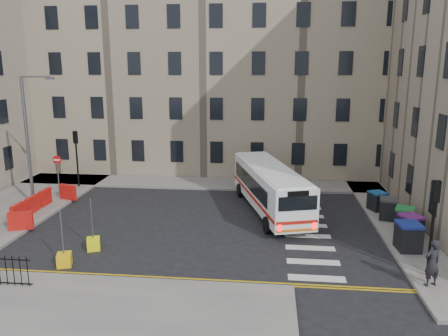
% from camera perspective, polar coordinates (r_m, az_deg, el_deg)
% --- Properties ---
extents(ground, '(120.00, 120.00, 0.00)m').
position_cam_1_polar(ground, '(24.79, 1.32, -7.47)').
color(ground, black).
rests_on(ground, ground).
extents(pavement_north, '(36.00, 3.20, 0.15)m').
position_cam_1_polar(pavement_north, '(33.83, -7.62, -1.87)').
color(pavement_north, slate).
rests_on(pavement_north, ground).
extents(pavement_east, '(2.40, 26.00, 0.15)m').
position_cam_1_polar(pavement_east, '(29.35, 19.87, -4.85)').
color(pavement_east, slate).
rests_on(pavement_east, ground).
extents(pavement_west, '(6.00, 22.00, 0.15)m').
position_cam_1_polar(pavement_west, '(30.17, -26.15, -4.94)').
color(pavement_west, slate).
rests_on(pavement_west, ground).
extents(pavement_sw, '(20.00, 6.00, 0.15)m').
position_cam_1_polar(pavement_sw, '(18.05, -25.57, -16.75)').
color(pavement_sw, slate).
rests_on(pavement_sw, ground).
extents(terrace_north, '(38.30, 10.80, 17.20)m').
position_cam_1_polar(terrace_north, '(39.68, -7.04, 12.78)').
color(terrace_north, gray).
rests_on(terrace_north, ground).
extents(traffic_light_east, '(0.28, 0.22, 4.10)m').
position_cam_1_polar(traffic_light_east, '(19.75, 25.72, -5.38)').
color(traffic_light_east, black).
rests_on(traffic_light_east, pavement_east).
extents(traffic_light_nw, '(0.28, 0.22, 4.10)m').
position_cam_1_polar(traffic_light_nw, '(33.27, -18.73, 2.23)').
color(traffic_light_nw, black).
rests_on(traffic_light_nw, pavement_west).
extents(streetlamp, '(0.50, 0.22, 8.14)m').
position_cam_1_polar(streetlamp, '(29.57, -24.31, 3.40)').
color(streetlamp, '#595B5E').
rests_on(streetlamp, pavement_west).
extents(no_entry_north, '(0.60, 0.08, 3.00)m').
position_cam_1_polar(no_entry_north, '(31.88, -20.93, 0.16)').
color(no_entry_north, '#595B5E').
rests_on(no_entry_north, pavement_west).
extents(roadworks_barriers, '(1.66, 6.26, 1.00)m').
position_cam_1_polar(roadworks_barriers, '(28.51, -23.11, -4.43)').
color(roadworks_barriers, red).
rests_on(roadworks_barriers, pavement_west).
extents(bus, '(5.03, 10.33, 2.75)m').
position_cam_1_polar(bus, '(26.84, 5.99, -2.38)').
color(bus, white).
rests_on(bus, ground).
extents(wheelie_bin_a, '(1.13, 1.28, 1.34)m').
position_cam_1_polar(wheelie_bin_a, '(22.75, 22.94, -8.23)').
color(wheelie_bin_a, black).
rests_on(wheelie_bin_a, pavement_east).
extents(wheelie_bin_b, '(1.23, 1.32, 1.19)m').
position_cam_1_polar(wheelie_bin_b, '(24.41, 23.17, -7.02)').
color(wheelie_bin_b, black).
rests_on(wheelie_bin_b, pavement_east).
extents(wheelie_bin_c, '(1.24, 1.32, 1.17)m').
position_cam_1_polar(wheelie_bin_c, '(25.60, 22.47, -6.06)').
color(wheelie_bin_c, black).
rests_on(wheelie_bin_c, pavement_east).
extents(wheelie_bin_d, '(1.19, 1.30, 1.23)m').
position_cam_1_polar(wheelie_bin_d, '(26.86, 20.65, -4.98)').
color(wheelie_bin_d, black).
rests_on(wheelie_bin_d, pavement_east).
extents(wheelie_bin_e, '(1.22, 1.29, 1.14)m').
position_cam_1_polar(wheelie_bin_e, '(28.31, 19.40, -4.07)').
color(wheelie_bin_e, black).
rests_on(wheelie_bin_e, pavement_east).
extents(pedestrian, '(0.84, 0.71, 1.94)m').
position_cam_1_polar(pedestrian, '(19.47, 25.55, -11.12)').
color(pedestrian, black).
rests_on(pedestrian, pavement_east).
extents(bollard_yellow, '(0.78, 0.78, 0.60)m').
position_cam_1_polar(bollard_yellow, '(22.43, -16.68, -9.47)').
color(bollard_yellow, '#F8F50D').
rests_on(bollard_yellow, ground).
extents(bollard_chevron, '(0.76, 0.76, 0.60)m').
position_cam_1_polar(bollard_chevron, '(21.09, -20.13, -11.19)').
color(bollard_chevron, yellow).
rests_on(bollard_chevron, ground).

